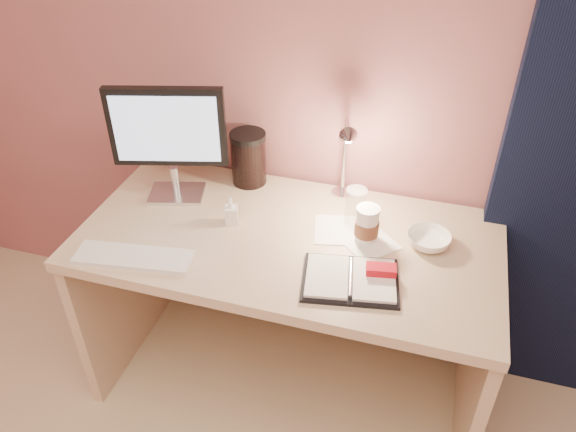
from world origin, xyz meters
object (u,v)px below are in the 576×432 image
(clear_cup, at_px, (356,206))
(dark_jar, at_px, (249,161))
(planner, at_px, (353,278))
(coffee_cup, at_px, (367,225))
(monitor, at_px, (168,134))
(keyboard, at_px, (134,257))
(bowl, at_px, (428,240))
(desk_lamp, at_px, (335,155))
(desk, at_px, (294,273))
(lotion_bottle, at_px, (231,211))

(clear_cup, xyz_separation_m, dark_jar, (-0.43, 0.14, 0.03))
(planner, xyz_separation_m, coffee_cup, (0.00, 0.21, 0.05))
(monitor, relative_size, planner, 1.32)
(coffee_cup, bearing_deg, keyboard, -155.90)
(keyboard, bearing_deg, bowl, 12.35)
(bowl, bearing_deg, coffee_cup, -172.04)
(bowl, height_order, desk_lamp, desk_lamp)
(monitor, xyz_separation_m, clear_cup, (0.66, 0.03, -0.19))
(keyboard, height_order, clear_cup, clear_cup)
(bowl, xyz_separation_m, dark_jar, (-0.69, 0.20, 0.07))
(monitor, bearing_deg, coffee_cup, -20.43)
(bowl, bearing_deg, planner, -130.08)
(desk, xyz_separation_m, dark_jar, (-0.24, 0.21, 0.32))
(desk, relative_size, planner, 4.35)
(clear_cup, height_order, bowl, clear_cup)
(keyboard, distance_m, planner, 0.69)
(monitor, distance_m, lotion_bottle, 0.34)
(monitor, bearing_deg, lotion_bottle, -36.42)
(dark_jar, distance_m, desk_lamp, 0.37)
(dark_jar, bearing_deg, clear_cup, -17.41)
(monitor, bearing_deg, dark_jar, 21.45)
(keyboard, xyz_separation_m, planner, (0.69, 0.10, 0.00))
(coffee_cup, height_order, lotion_bottle, coffee_cup)
(desk, relative_size, keyboard, 3.74)
(clear_cup, relative_size, bowl, 0.89)
(monitor, height_order, desk_lamp, monitor)
(planner, height_order, desk_lamp, desk_lamp)
(monitor, bearing_deg, keyboard, -100.82)
(coffee_cup, relative_size, bowl, 0.90)
(monitor, xyz_separation_m, planner, (0.72, -0.27, -0.24))
(desk, height_order, coffee_cup, coffee_cup)
(desk, distance_m, coffee_cup, 0.38)
(bowl, bearing_deg, monitor, 177.78)
(coffee_cup, distance_m, dark_jar, 0.54)
(desk, relative_size, coffee_cup, 10.95)
(lotion_bottle, height_order, desk_lamp, desk_lamp)
(desk, bearing_deg, dark_jar, 138.60)
(coffee_cup, relative_size, desk_lamp, 0.38)
(desk, xyz_separation_m, bowl, (0.45, 0.01, 0.25))
(desk, height_order, monitor, monitor)
(monitor, xyz_separation_m, lotion_bottle, (0.26, -0.10, -0.21))
(keyboard, xyz_separation_m, lotion_bottle, (0.23, 0.27, 0.04))
(coffee_cup, xyz_separation_m, lotion_bottle, (-0.46, -0.04, -0.01))
(desk, bearing_deg, coffee_cup, -4.71)
(coffee_cup, relative_size, dark_jar, 0.70)
(monitor, relative_size, lotion_bottle, 4.42)
(monitor, relative_size, clear_cup, 3.36)
(monitor, height_order, bowl, monitor)
(monitor, relative_size, dark_jar, 2.32)
(desk_lamp, bearing_deg, planner, -81.70)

